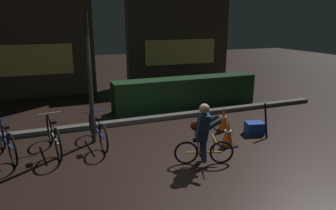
# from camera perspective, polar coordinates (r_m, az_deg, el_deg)

# --- Properties ---
(ground_plane) EXTENTS (40.00, 40.00, 0.00)m
(ground_plane) POSITION_cam_1_polar(r_m,az_deg,el_deg) (6.54, 0.27, -9.13)
(ground_plane) COLOR black
(sidewalk_curb) EXTENTS (12.00, 0.24, 0.12)m
(sidewalk_curb) POSITION_cam_1_polar(r_m,az_deg,el_deg) (8.46, -5.18, -2.85)
(sidewalk_curb) COLOR #56544F
(sidewalk_curb) RESTS_ON ground
(hedge_row) EXTENTS (4.80, 0.70, 0.99)m
(hedge_row) POSITION_cam_1_polar(r_m,az_deg,el_deg) (9.76, 3.47, 2.37)
(hedge_row) COLOR #19381C
(hedge_row) RESTS_ON ground
(storefront_left) EXTENTS (5.45, 0.54, 4.82)m
(storefront_left) POSITION_cam_1_polar(r_m,az_deg,el_deg) (12.08, -27.46, 12.38)
(storefront_left) COLOR #42382D
(storefront_left) RESTS_ON ground
(storefront_right) EXTENTS (4.80, 0.54, 4.68)m
(storefront_right) POSITION_cam_1_polar(r_m,az_deg,el_deg) (13.84, 2.10, 14.02)
(storefront_right) COLOR #42382D
(storefront_right) RESTS_ON ground
(street_post) EXTENTS (0.10, 0.10, 2.95)m
(street_post) POSITION_cam_1_polar(r_m,az_deg,el_deg) (6.88, -14.70, 4.54)
(street_post) COLOR #2D2D33
(street_post) RESTS_ON ground
(parked_bike_leftmost) EXTENTS (0.60, 1.63, 0.78)m
(parked_bike_leftmost) POSITION_cam_1_polar(r_m,az_deg,el_deg) (7.07, -28.50, -6.09)
(parked_bike_leftmost) COLOR black
(parked_bike_leftmost) RESTS_ON ground
(parked_bike_left_mid) EXTENTS (0.46, 1.73, 0.80)m
(parked_bike_left_mid) POSITION_cam_1_polar(r_m,az_deg,el_deg) (6.95, -21.01, -5.46)
(parked_bike_left_mid) COLOR black
(parked_bike_left_mid) RESTS_ON ground
(parked_bike_center_left) EXTENTS (0.46, 1.62, 0.75)m
(parked_bike_center_left) POSITION_cam_1_polar(r_m,az_deg,el_deg) (7.02, -13.26, -4.79)
(parked_bike_center_left) COLOR black
(parked_bike_center_left) RESTS_ON ground
(traffic_cone_near) EXTENTS (0.36, 0.36, 0.61)m
(traffic_cone_near) POSITION_cam_1_polar(r_m,az_deg,el_deg) (6.94, 11.37, -5.34)
(traffic_cone_near) COLOR black
(traffic_cone_near) RESTS_ON ground
(traffic_cone_far) EXTENTS (0.36, 0.36, 0.62)m
(traffic_cone_far) POSITION_cam_1_polar(r_m,az_deg,el_deg) (7.88, 10.56, -2.67)
(traffic_cone_far) COLOR black
(traffic_cone_far) RESTS_ON ground
(blue_crate) EXTENTS (0.50, 0.41, 0.30)m
(blue_crate) POSITION_cam_1_polar(r_m,az_deg,el_deg) (7.86, 16.16, -4.22)
(blue_crate) COLOR #193DB7
(blue_crate) RESTS_ON ground
(cyclist) EXTENTS (1.14, 0.63, 1.25)m
(cyclist) POSITION_cam_1_polar(r_m,az_deg,el_deg) (5.90, 6.69, -5.48)
(cyclist) COLOR black
(cyclist) RESTS_ON ground
(closed_umbrella) EXTENTS (0.15, 0.33, 0.82)m
(closed_umbrella) POSITION_cam_1_polar(r_m,az_deg,el_deg) (7.67, 18.18, -2.85)
(closed_umbrella) COLOR black
(closed_umbrella) RESTS_ON ground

